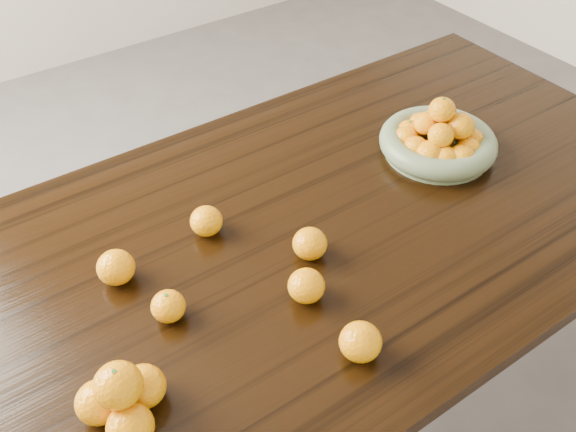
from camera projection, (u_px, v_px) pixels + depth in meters
ground at (298, 412)px, 1.93m from camera, size 5.00×5.00×0.00m
dining_table at (300, 258)px, 1.50m from camera, size 2.00×1.00×0.75m
fruit_bowl at (439, 139)px, 1.63m from camera, size 0.30×0.30×0.16m
orange_pyramid at (123, 400)px, 1.05m from camera, size 0.15×0.15×0.13m
loose_orange_0 at (168, 306)px, 1.23m from camera, size 0.07×0.07×0.06m
loose_orange_1 at (360, 342)px, 1.16m from camera, size 0.08×0.08×0.07m
loose_orange_2 at (310, 244)px, 1.35m from camera, size 0.07×0.07×0.07m
loose_orange_3 at (116, 267)px, 1.30m from camera, size 0.08×0.08×0.07m
loose_orange_4 at (306, 286)px, 1.26m from camera, size 0.07×0.07×0.07m
loose_orange_5 at (206, 221)px, 1.41m from camera, size 0.07×0.07×0.07m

